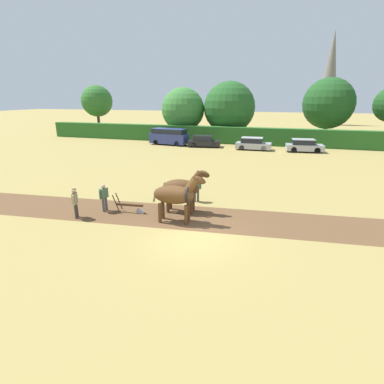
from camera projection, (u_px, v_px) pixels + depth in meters
The scene contains 18 objects.
ground_plane at pixel (194, 238), 13.57m from camera, with size 240.00×240.00×0.00m, color #998447.
plowed_furrow_strip at pixel (90, 209), 16.99m from camera, with size 34.11×3.36×0.01m, color brown.
hedgerow at pixel (256, 136), 39.52m from camera, with size 62.65×1.32×2.23m, color #286023.
tree_far_left at pixel (97, 101), 48.99m from camera, with size 5.01×5.01×7.94m.
tree_left at pixel (183, 110), 44.15m from camera, with size 6.31×6.31×7.45m.
tree_center_left at pixel (229, 108), 43.12m from camera, with size 7.35×7.35×8.28m.
tree_center at pixel (328, 104), 40.61m from camera, with size 6.78×6.78×8.61m.
church_spire at pixel (329, 77), 65.58m from camera, with size 3.03×3.03×19.64m.
draft_horse_lead_left at pixel (176, 195), 14.91m from camera, with size 2.81×1.19×2.54m.
draft_horse_lead_right at pixel (183, 188), 16.27m from camera, with size 2.76×1.20×2.49m.
plow at pixel (132, 207), 16.42m from camera, with size 1.78×0.50×1.13m.
farmer_at_plow at pixel (104, 196), 16.50m from camera, with size 0.31×0.62×1.55m.
farmer_beside_team at pixel (196, 188), 18.03m from camera, with size 0.51×0.44×1.54m.
farmer_onlooker_left at pixel (75, 201), 15.55m from camera, with size 0.41×0.59×1.65m.
parked_van at pixel (169, 137), 39.50m from camera, with size 5.25×2.49×2.12m.
parked_car_left at pixel (204, 141), 37.95m from camera, with size 4.21×2.32×1.43m.
parked_car_center_left at pixel (253, 144), 35.88m from camera, with size 4.15×1.85×1.47m.
parked_car_center at pixel (304, 146), 34.46m from camera, with size 4.27×2.21×1.47m.
Camera 1 is at (3.49, -11.79, 6.11)m, focal length 28.00 mm.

